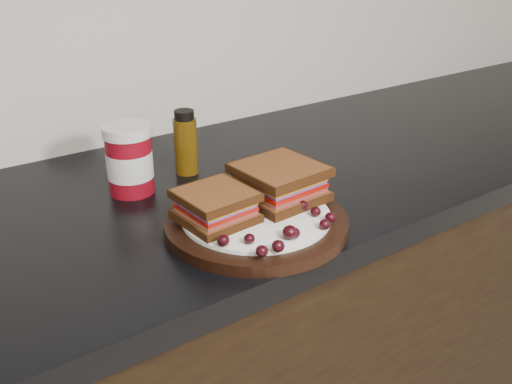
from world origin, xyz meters
TOP-DOWN VIEW (x-y plane):
  - countertop at (0.00, 1.70)m, footprint 3.98×0.60m
  - plate at (0.27, 1.53)m, footprint 0.28×0.28m
  - sandwich_left at (0.21, 1.55)m, footprint 0.11×0.11m
  - sandwich_right at (0.33, 1.55)m, footprint 0.13×0.13m
  - grape_0 at (0.18, 1.48)m, footprint 0.02×0.02m
  - grape_1 at (0.21, 1.46)m, footprint 0.02×0.02m
  - grape_2 at (0.21, 1.42)m, footprint 0.02×0.02m
  - grape_3 at (0.23, 1.42)m, footprint 0.02×0.02m
  - grape_4 at (0.27, 1.44)m, footprint 0.02×0.02m
  - grape_5 at (0.27, 1.44)m, footprint 0.02×0.02m
  - grape_6 at (0.33, 1.43)m, footprint 0.02×0.02m
  - grape_7 at (0.35, 1.44)m, footprint 0.02×0.02m
  - grape_8 at (0.34, 1.47)m, footprint 0.02×0.02m
  - grape_9 at (0.34, 1.50)m, footprint 0.02×0.02m
  - grape_10 at (0.36, 1.53)m, footprint 0.02×0.02m
  - grape_11 at (0.33, 1.54)m, footprint 0.02×0.02m
  - grape_12 at (0.35, 1.57)m, footprint 0.02×0.02m
  - grape_13 at (0.21, 1.59)m, footprint 0.02×0.02m
  - grape_14 at (0.19, 1.56)m, footprint 0.02×0.02m
  - grape_15 at (0.22, 1.54)m, footprint 0.02×0.02m
  - grape_16 at (0.19, 1.51)m, footprint 0.02×0.02m
  - grape_17 at (0.23, 1.57)m, footprint 0.02×0.02m
  - grape_18 at (0.18, 1.56)m, footprint 0.02×0.02m
  - grape_19 at (0.19, 1.55)m, footprint 0.02×0.02m
  - condiment_jar at (0.17, 1.76)m, footprint 0.09×0.09m
  - oil_bottle at (0.29, 1.78)m, footprint 0.05×0.05m

SIDE VIEW (x-z plane):
  - countertop at x=0.00m, z-range 0.86..0.90m
  - plate at x=0.27m, z-range 0.90..0.92m
  - grape_1 at x=0.21m, z-range 0.92..0.94m
  - grape_8 at x=0.34m, z-range 0.92..0.94m
  - grape_6 at x=0.33m, z-range 0.92..0.94m
  - grape_16 at x=0.19m, z-range 0.92..0.94m
  - grape_7 at x=0.35m, z-range 0.92..0.94m
  - grape_2 at x=0.21m, z-range 0.92..0.94m
  - grape_5 at x=0.27m, z-range 0.92..0.94m
  - grape_18 at x=0.18m, z-range 0.92..0.94m
  - grape_0 at x=0.18m, z-range 0.92..0.94m
  - grape_3 at x=0.23m, z-range 0.92..0.94m
  - grape_9 at x=0.34m, z-range 0.92..0.94m
  - grape_14 at x=0.19m, z-range 0.92..0.94m
  - grape_11 at x=0.33m, z-range 0.92..0.94m
  - grape_12 at x=0.35m, z-range 0.92..0.94m
  - grape_19 at x=0.19m, z-range 0.92..0.94m
  - grape_15 at x=0.22m, z-range 0.92..0.94m
  - grape_13 at x=0.21m, z-range 0.92..0.94m
  - grape_17 at x=0.23m, z-range 0.92..0.94m
  - grape_4 at x=0.27m, z-range 0.92..0.94m
  - grape_10 at x=0.36m, z-range 0.92..0.94m
  - sandwich_left at x=0.21m, z-range 0.92..0.97m
  - sandwich_right at x=0.33m, z-range 0.92..0.98m
  - oil_bottle at x=0.29m, z-range 0.90..1.02m
  - condiment_jar at x=0.17m, z-range 0.90..1.02m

